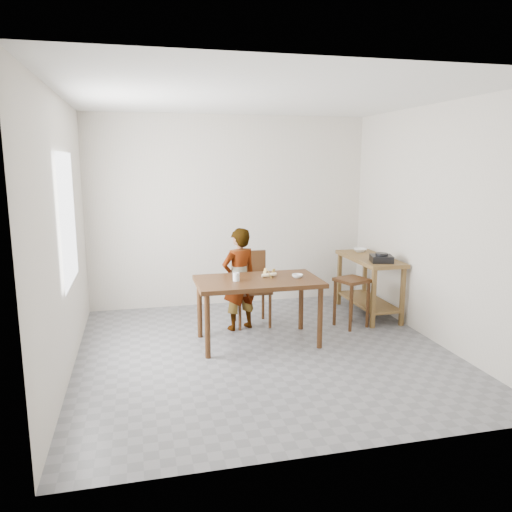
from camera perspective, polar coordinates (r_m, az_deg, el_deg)
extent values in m
cube|color=slate|center=(5.60, 0.97, -11.07)|extent=(4.00, 4.00, 0.04)
cube|color=white|center=(5.24, 1.07, 17.98)|extent=(4.00, 4.00, 0.04)
cube|color=beige|center=(7.21, -3.02, 5.09)|extent=(4.00, 0.04, 2.70)
cube|color=beige|center=(3.36, 9.68, -1.68)|extent=(4.00, 0.04, 2.70)
cube|color=beige|center=(5.13, -21.39, 2.03)|extent=(0.04, 4.00, 2.70)
cube|color=beige|center=(6.07, 19.84, 3.39)|extent=(0.04, 4.00, 2.70)
cube|color=white|center=(5.30, -20.69, 3.98)|extent=(0.02, 1.10, 1.30)
imported|color=white|center=(6.14, -1.94, -2.67)|extent=(0.54, 0.44, 1.27)
cylinder|color=white|center=(5.57, -2.28, -2.39)|extent=(0.09, 0.09, 0.09)
imported|color=white|center=(5.74, 4.74, -2.29)|extent=(0.16, 0.16, 0.04)
imported|color=white|center=(7.21, 11.78, 0.66)|extent=(0.23, 0.23, 0.05)
cube|color=black|center=(6.54, 14.15, -0.30)|extent=(0.32, 0.32, 0.09)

